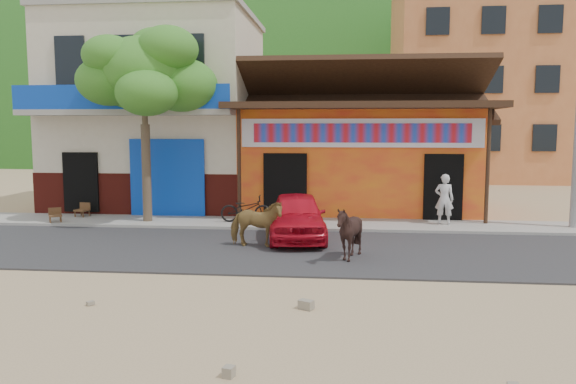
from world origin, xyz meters
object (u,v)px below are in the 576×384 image
at_px(red_car, 297,216).
at_px(cafe_chair_left, 82,204).
at_px(cow_dark, 349,233).
at_px(cow_tan, 256,224).
at_px(scooter, 246,209).
at_px(cafe_chair_right, 55,209).
at_px(pedestrian, 444,199).
at_px(tree, 145,124).

bearing_deg(red_car, cafe_chair_left, 153.74).
bearing_deg(cafe_chair_left, red_car, -7.93).
relative_size(red_car, cafe_chair_left, 4.38).
bearing_deg(cow_dark, red_car, -178.88).
xyz_separation_m(cow_tan, scooter, (-0.83, 3.20, -0.10)).
bearing_deg(cafe_chair_right, pedestrian, -27.08).
relative_size(pedestrian, cafe_chair_left, 1.83).
height_order(red_car, pedestrian, pedestrian).
height_order(cow_dark, cafe_chair_right, cow_dark).
distance_m(cow_tan, cafe_chair_right, 7.18).
height_order(cow_tan, pedestrian, pedestrian).
distance_m(pedestrian, cafe_chair_right, 11.90).
xyz_separation_m(tree, cafe_chair_right, (-2.76, -0.50, -2.60)).
distance_m(cow_dark, scooter, 5.37).
xyz_separation_m(cow_tan, cow_dark, (2.30, -1.16, 0.03)).
bearing_deg(scooter, tree, 87.06).
height_order(cow_dark, cafe_chair_left, cow_dark).
bearing_deg(cafe_chair_right, scooter, -25.16).
xyz_separation_m(cow_tan, cafe_chair_left, (-6.38, 3.72, -0.09)).
relative_size(cow_dark, cafe_chair_left, 1.49).
bearing_deg(cafe_chair_right, cow_dark, -53.74).
xyz_separation_m(tree, scooter, (3.10, 0.11, -2.59)).
bearing_deg(red_car, cow_tan, -135.30).
bearing_deg(cow_dark, pedestrian, 118.22).
height_order(tree, cafe_chair_left, tree).
bearing_deg(cow_dark, scooter, -174.10).
xyz_separation_m(red_car, pedestrian, (4.25, 2.27, 0.22)).
xyz_separation_m(red_car, cafe_chair_right, (-7.61, 1.44, -0.14)).
height_order(scooter, cafe_chair_left, cafe_chair_left).
bearing_deg(scooter, cow_dark, -149.24).
distance_m(tree, cafe_chair_right, 3.83).
height_order(cow_tan, red_car, red_car).
xyz_separation_m(red_car, scooter, (-1.75, 2.05, -0.13)).
bearing_deg(cafe_chair_right, red_car, -41.79).
relative_size(cow_tan, cafe_chair_left, 1.67).
xyz_separation_m(tree, cow_dark, (6.23, -4.26, -2.46)).
bearing_deg(pedestrian, cow_dark, 67.81).
height_order(cow_dark, pedestrian, pedestrian).
distance_m(tree, cow_dark, 7.94).
bearing_deg(scooter, pedestrian, -92.81).
xyz_separation_m(scooter, cafe_chair_right, (-5.86, -0.61, -0.01)).
height_order(tree, pedestrian, tree).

